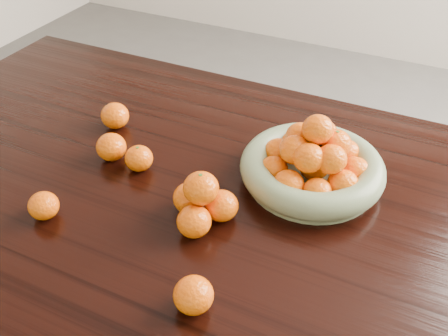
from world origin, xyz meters
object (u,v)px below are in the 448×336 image
at_px(dining_table, 244,225).
at_px(fruit_bowl, 313,164).
at_px(orange_pyramid, 202,203).
at_px(loose_orange_0, 139,158).

height_order(dining_table, fruit_bowl, fruit_bowl).
xyz_separation_m(fruit_bowl, orange_pyramid, (-0.17, -0.22, -0.00)).
height_order(fruit_bowl, orange_pyramid, fruit_bowl).
xyz_separation_m(orange_pyramid, loose_orange_0, (-0.21, 0.09, -0.02)).
relative_size(fruit_bowl, orange_pyramid, 2.30).
relative_size(dining_table, fruit_bowl, 6.12).
bearing_deg(fruit_bowl, dining_table, -134.71).
bearing_deg(fruit_bowl, loose_orange_0, -160.91).
height_order(fruit_bowl, loose_orange_0, fruit_bowl).
bearing_deg(orange_pyramid, fruit_bowl, 53.28).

